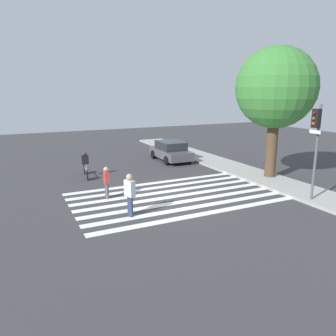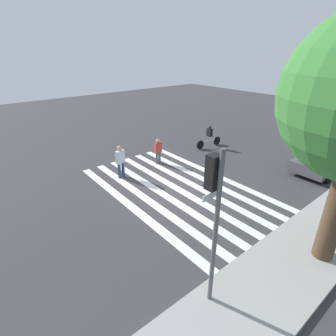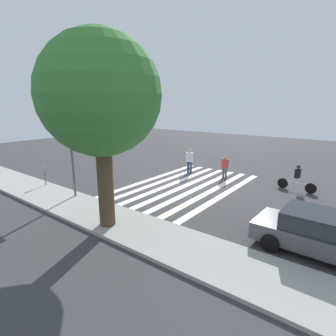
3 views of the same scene
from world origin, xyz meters
TOP-DOWN VIEW (x-y plane):
  - ground_plane at (0.00, 0.00)m, footprint 60.00×60.00m
  - sidewalk_curb at (0.00, 6.25)m, footprint 36.00×2.50m
  - crosswalk_stripes at (0.00, 0.00)m, footprint 5.74×10.00m
  - traffic_light at (3.55, 5.34)m, footprint 0.60×0.50m
  - street_tree at (-0.61, 6.72)m, footprint 4.59×4.59m
  - pedestrian_child_with_backpack at (1.52, -2.84)m, footprint 0.55×0.36m
  - pedestrian_adult_tall_backpack at (-1.19, -3.09)m, footprint 0.45×0.23m
  - cyclist_mid_street at (-5.75, -3.15)m, footprint 2.18×0.42m
  - car_parked_silver_sedan at (-7.82, 3.66)m, footprint 4.18×2.11m

SIDE VIEW (x-z plane):
  - ground_plane at x=0.00m, z-range 0.00..0.00m
  - crosswalk_stripes at x=0.00m, z-range 0.00..0.01m
  - sidewalk_curb at x=0.00m, z-range 0.00..0.14m
  - car_parked_silver_sedan at x=-7.82m, z-range 0.01..1.47m
  - cyclist_mid_street at x=-5.75m, z-range 0.07..1.65m
  - pedestrian_adult_tall_backpack at x=-1.19m, z-range 0.10..1.68m
  - pedestrian_child_with_backpack at x=1.52m, z-range 0.12..1.95m
  - traffic_light at x=3.55m, z-range 0.91..5.48m
  - street_tree at x=-0.61m, z-range 1.46..9.07m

